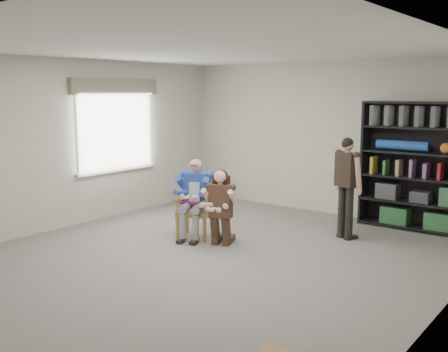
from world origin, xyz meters
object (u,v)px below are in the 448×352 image
Objects in this scene: seated_man at (195,198)px; bookshelf at (417,167)px; armchair at (195,207)px; standing_man at (346,189)px; kneeling_woman at (220,208)px.

seated_man is 0.59× the size of bookshelf.
bookshelf is (2.54, 2.57, 0.43)m from seated_man.
armchair is 2.34m from standing_man.
seated_man is 3.64m from bookshelf.
armchair is 3.66m from bookshelf.
seated_man is 2.32m from standing_man.
standing_man reaches higher than seated_man.
bookshelf is 1.41m from standing_man.
kneeling_woman is (0.58, -0.12, 0.09)m from armchair.
kneeling_woman is 1.98m from standing_man.
standing_man reaches higher than armchair.
armchair is at bearing -134.68° from bookshelf.
kneeling_woman is at bearing -110.04° from standing_man.
armchair is at bearing 0.00° from seated_man.
bookshelf reaches higher than kneeling_woman.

